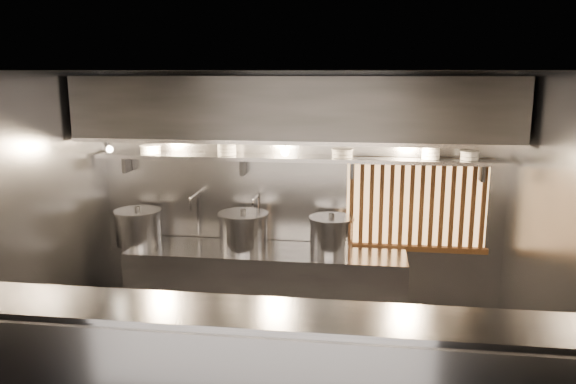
% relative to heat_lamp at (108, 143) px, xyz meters
% --- Properties ---
extents(floor, '(4.50, 4.50, 0.00)m').
position_rel_heat_lamp_xyz_m(floor, '(1.90, -0.85, -2.07)').
color(floor, black).
rests_on(floor, ground).
extents(ceiling, '(4.50, 4.50, 0.00)m').
position_rel_heat_lamp_xyz_m(ceiling, '(1.90, -0.85, 0.73)').
color(ceiling, black).
rests_on(ceiling, wall_back).
extents(wall_back, '(4.50, 0.00, 4.50)m').
position_rel_heat_lamp_xyz_m(wall_back, '(1.90, 0.65, -0.67)').
color(wall_back, gray).
rests_on(wall_back, floor).
extents(wall_left, '(0.00, 3.00, 3.00)m').
position_rel_heat_lamp_xyz_m(wall_left, '(-0.35, -0.85, -0.67)').
color(wall_left, gray).
rests_on(wall_left, floor).
extents(wall_right, '(0.00, 3.00, 3.00)m').
position_rel_heat_lamp_xyz_m(wall_right, '(4.15, -0.85, -0.67)').
color(wall_right, gray).
rests_on(wall_right, floor).
extents(serving_counter, '(4.50, 0.56, 1.13)m').
position_rel_heat_lamp_xyz_m(serving_counter, '(1.90, -1.81, -1.50)').
color(serving_counter, '#9A9A9F').
rests_on(serving_counter, floor).
extents(cooking_bench, '(3.00, 0.70, 0.90)m').
position_rel_heat_lamp_xyz_m(cooking_bench, '(1.60, 0.28, -1.62)').
color(cooking_bench, '#9A9A9F').
rests_on(cooking_bench, floor).
extents(bowl_shelf, '(4.40, 0.34, 0.04)m').
position_rel_heat_lamp_xyz_m(bowl_shelf, '(1.90, 0.47, -0.19)').
color(bowl_shelf, '#9A9A9F').
rests_on(bowl_shelf, wall_back).
extents(exhaust_hood, '(4.40, 0.81, 0.65)m').
position_rel_heat_lamp_xyz_m(exhaust_hood, '(1.90, 0.25, 0.36)').
color(exhaust_hood, '#2D2D30').
rests_on(exhaust_hood, ceiling).
extents(wood_screen, '(1.56, 0.09, 1.04)m').
position_rel_heat_lamp_xyz_m(wood_screen, '(3.20, 0.60, -0.69)').
color(wood_screen, '#FABB70').
rests_on(wood_screen, wall_back).
extents(faucet_left, '(0.04, 0.30, 0.50)m').
position_rel_heat_lamp_xyz_m(faucet_left, '(0.75, 0.52, -0.76)').
color(faucet_left, silver).
rests_on(faucet_left, wall_back).
extents(faucet_right, '(0.04, 0.30, 0.50)m').
position_rel_heat_lamp_xyz_m(faucet_right, '(1.45, 0.52, -0.76)').
color(faucet_right, silver).
rests_on(faucet_right, wall_back).
extents(heat_lamp, '(0.25, 0.35, 0.20)m').
position_rel_heat_lamp_xyz_m(heat_lamp, '(0.00, 0.00, 0.00)').
color(heat_lamp, '#9A9A9F').
rests_on(heat_lamp, exhaust_hood).
extents(pendant_bulb, '(0.09, 0.09, 0.19)m').
position_rel_heat_lamp_xyz_m(pendant_bulb, '(1.80, 0.35, -0.11)').
color(pendant_bulb, '#2D2D30').
rests_on(pendant_bulb, exhaust_hood).
extents(stock_pot_left, '(0.67, 0.67, 0.43)m').
position_rel_heat_lamp_xyz_m(stock_pot_left, '(0.15, 0.31, -0.97)').
color(stock_pot_left, '#9A9A9F').
rests_on(stock_pot_left, cooking_bench).
extents(stock_pot_mid, '(0.69, 0.69, 0.44)m').
position_rel_heat_lamp_xyz_m(stock_pot_mid, '(1.35, 0.28, -0.96)').
color(stock_pot_mid, '#9A9A9F').
rests_on(stock_pot_mid, cooking_bench).
extents(stock_pot_right, '(0.59, 0.59, 0.42)m').
position_rel_heat_lamp_xyz_m(stock_pot_right, '(2.30, 0.33, -0.97)').
color(stock_pot_right, '#9A9A9F').
rests_on(stock_pot_right, cooking_bench).
extents(bowl_stack_0, '(0.24, 0.24, 0.09)m').
position_rel_heat_lamp_xyz_m(bowl_stack_0, '(0.27, 0.47, -0.12)').
color(bowl_stack_0, white).
rests_on(bowl_stack_0, bowl_shelf).
extents(bowl_stack_1, '(0.22, 0.22, 0.17)m').
position_rel_heat_lamp_xyz_m(bowl_stack_1, '(1.14, 0.47, -0.08)').
color(bowl_stack_1, white).
rests_on(bowl_stack_1, bowl_shelf).
extents(bowl_stack_2, '(0.23, 0.23, 0.09)m').
position_rel_heat_lamp_xyz_m(bowl_stack_2, '(2.39, 0.47, -0.12)').
color(bowl_stack_2, white).
rests_on(bowl_stack_2, bowl_shelf).
extents(bowl_stack_3, '(0.20, 0.20, 0.17)m').
position_rel_heat_lamp_xyz_m(bowl_stack_3, '(3.31, 0.47, -0.08)').
color(bowl_stack_3, white).
rests_on(bowl_stack_3, bowl_shelf).
extents(bowl_stack_4, '(0.20, 0.20, 0.09)m').
position_rel_heat_lamp_xyz_m(bowl_stack_4, '(3.70, 0.47, -0.12)').
color(bowl_stack_4, white).
rests_on(bowl_stack_4, bowl_shelf).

